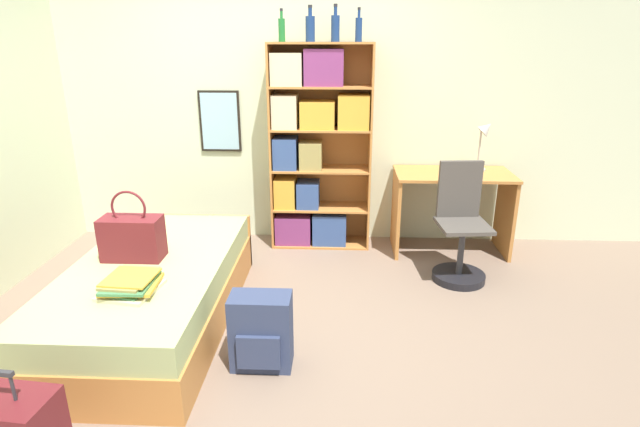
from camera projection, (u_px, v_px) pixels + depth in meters
ground_plane at (249, 324)px, 3.43m from camera, size 14.00×14.00×0.00m
wall_back at (276, 103)px, 4.60m from camera, size 10.00×0.09×2.60m
bed at (154, 292)px, 3.40m from camera, size 1.00×1.94×0.46m
handbag at (132, 237)px, 3.32m from camera, size 0.40×0.19×0.48m
book_stack_on_bed at (131, 284)px, 2.91m from camera, size 0.34×0.37×0.10m
bookcase at (313, 148)px, 4.50m from camera, size 0.90×0.33×1.83m
bottle_green at (282, 29)px, 4.15m from camera, size 0.06×0.06×0.26m
bottle_brown at (310, 28)px, 4.17m from camera, size 0.08×0.08×0.29m
bottle_clear at (335, 27)px, 4.16m from camera, size 0.07×0.07×0.30m
bottle_blue at (359, 29)px, 4.15m from camera, size 0.06×0.06×0.27m
desk at (452, 198)px, 4.48m from camera, size 1.02×0.56×0.74m
desk_lamp at (485, 136)px, 4.38m from camera, size 0.19×0.14×0.46m
desk_chair at (460, 241)px, 4.01m from camera, size 0.42×0.42×0.95m
backpack at (261, 332)px, 2.93m from camera, size 0.36×0.23×0.46m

